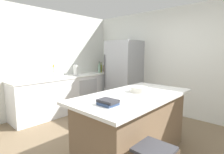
# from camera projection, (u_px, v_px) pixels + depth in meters

# --- Properties ---
(ground_plane) EXTENTS (7.20, 7.20, 0.00)m
(ground_plane) POSITION_uv_depth(u_px,v_px,m) (111.00, 148.00, 2.82)
(ground_plane) COLOR #7A664C
(wall_rear) EXTENTS (6.00, 0.10, 2.60)m
(wall_rear) POSITION_uv_depth(u_px,v_px,m) (173.00, 62.00, 4.28)
(wall_rear) COLOR silver
(wall_rear) RESTS_ON ground_plane
(wall_left) EXTENTS (0.10, 6.00, 2.60)m
(wall_left) POSITION_uv_depth(u_px,v_px,m) (38.00, 62.00, 4.28)
(wall_left) COLOR silver
(wall_left) RESTS_ON ground_plane
(counter_run_left) EXTENTS (0.66, 2.94, 0.92)m
(counter_run_left) POSITION_uv_depth(u_px,v_px,m) (70.00, 93.00, 4.62)
(counter_run_left) COLOR white
(counter_run_left) RESTS_ON ground_plane
(kitchen_island) EXTENTS (0.98, 1.91, 0.93)m
(kitchen_island) POSITION_uv_depth(u_px,v_px,m) (133.00, 124.00, 2.59)
(kitchen_island) COLOR #7A6047
(kitchen_island) RESTS_ON ground_plane
(refrigerator) EXTENTS (0.82, 0.78, 1.85)m
(refrigerator) POSITION_uv_depth(u_px,v_px,m) (124.00, 75.00, 4.83)
(refrigerator) COLOR #93969B
(refrigerator) RESTS_ON ground_plane
(sink_faucet) EXTENTS (0.15, 0.05, 0.30)m
(sink_faucet) POSITION_uv_depth(u_px,v_px,m) (63.00, 70.00, 4.45)
(sink_faucet) COLOR silver
(sink_faucet) RESTS_ON counter_run_left
(flower_vase) EXTENTS (0.08, 0.08, 0.33)m
(flower_vase) POSITION_uv_depth(u_px,v_px,m) (54.00, 74.00, 4.18)
(flower_vase) COLOR silver
(flower_vase) RESTS_ON counter_run_left
(paper_towel_roll) EXTENTS (0.14, 0.14, 0.31)m
(paper_towel_roll) POSITION_uv_depth(u_px,v_px,m) (76.00, 70.00, 4.67)
(paper_towel_roll) COLOR gray
(paper_towel_roll) RESTS_ON counter_run_left
(whiskey_bottle) EXTENTS (0.08, 0.08, 0.30)m
(whiskey_bottle) POSITION_uv_depth(u_px,v_px,m) (105.00, 68.00, 5.55)
(whiskey_bottle) COLOR brown
(whiskey_bottle) RESTS_ON counter_run_left
(hot_sauce_bottle) EXTENTS (0.05, 0.05, 0.21)m
(hot_sauce_bottle) POSITION_uv_depth(u_px,v_px,m) (105.00, 70.00, 5.43)
(hot_sauce_bottle) COLOR red
(hot_sauce_bottle) RESTS_ON counter_run_left
(olive_oil_bottle) EXTENTS (0.06, 0.06, 0.31)m
(olive_oil_bottle) POSITION_uv_depth(u_px,v_px,m) (101.00, 68.00, 5.39)
(olive_oil_bottle) COLOR olive
(olive_oil_bottle) RESTS_ON counter_run_left
(gin_bottle) EXTENTS (0.07, 0.07, 0.33)m
(gin_bottle) POSITION_uv_depth(u_px,v_px,m) (99.00, 68.00, 5.31)
(gin_bottle) COLOR #8CB79E
(gin_bottle) RESTS_ON counter_run_left
(cookbook_stack) EXTENTS (0.23, 0.18, 0.07)m
(cookbook_stack) POSITION_uv_depth(u_px,v_px,m) (108.00, 102.00, 2.02)
(cookbook_stack) COLOR #334770
(cookbook_stack) RESTS_ON kitchen_island
(mixing_bowl) EXTENTS (0.26, 0.26, 0.08)m
(mixing_bowl) POSITION_uv_depth(u_px,v_px,m) (139.00, 89.00, 2.69)
(mixing_bowl) COLOR silver
(mixing_bowl) RESTS_ON kitchen_island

